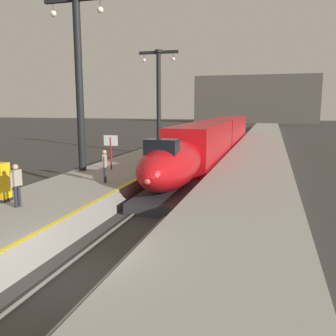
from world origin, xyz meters
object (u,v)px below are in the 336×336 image
passenger_near_edge (174,144)px  passenger_far_waiting (105,164)px  station_column_far (159,89)px  departure_info_board (111,145)px  highspeed_train_main (214,139)px  rolling_suitcase (175,153)px  station_column_mid (79,69)px  passenger_mid_platform (16,182)px

passenger_near_edge → passenger_far_waiting: bearing=-94.4°
passenger_near_edge → station_column_far: bearing=115.5°
station_column_far → departure_info_board: size_ratio=4.41×
highspeed_train_main → rolling_suitcase: 6.92m
passenger_far_waiting → departure_info_board: departure_info_board is taller
passenger_near_edge → passenger_far_waiting: size_ratio=1.00×
highspeed_train_main → station_column_far: size_ratio=4.19×
station_column_mid → passenger_mid_platform: bearing=-78.4°
station_column_far → departure_info_board: (1.51, -14.65, -4.10)m
passenger_far_waiting → rolling_suitcase: bearing=85.0°
passenger_far_waiting → departure_info_board: size_ratio=0.80×
highspeed_train_main → passenger_far_waiting: size_ratio=23.17×
highspeed_train_main → rolling_suitcase: highspeed_train_main is taller
departure_info_board → passenger_mid_platform: bearing=-89.2°
passenger_near_edge → passenger_mid_platform: (-2.08, -15.69, 0.00)m
highspeed_train_main → passenger_mid_platform: bearing=-100.9°
station_column_mid → station_column_far: bearing=90.0°
departure_info_board → station_column_far: bearing=95.9°
highspeed_train_main → station_column_mid: bearing=-112.6°
passenger_near_edge → passenger_mid_platform: bearing=-97.5°
passenger_far_waiting → highspeed_train_main: bearing=80.0°
passenger_far_waiting → rolling_suitcase: passenger_far_waiting is taller
station_column_mid → passenger_near_edge: 9.95m
departure_info_board → rolling_suitcase: bearing=71.2°
passenger_mid_platform → rolling_suitcase: (2.17, 15.57, -0.69)m
rolling_suitcase → passenger_far_waiting: bearing=-95.0°
station_column_mid → passenger_far_waiting: (2.90, -2.87, -5.04)m
rolling_suitcase → departure_info_board: 7.22m
rolling_suitcase → station_column_far: bearing=115.7°
highspeed_train_main → station_column_far: 7.69m
highspeed_train_main → passenger_far_waiting: (-3.00, -17.04, 0.12)m
highspeed_train_main → departure_info_board: 14.03m
highspeed_train_main → passenger_far_waiting: highspeed_train_main is taller
rolling_suitcase → departure_info_board: departure_info_board is taller
station_column_mid → rolling_suitcase: size_ratio=10.33×
passenger_mid_platform → station_column_far: bearing=94.0°
passenger_near_edge → departure_info_board: size_ratio=0.80×
station_column_mid → departure_info_board: 4.85m
passenger_mid_platform → passenger_far_waiting: 5.25m
rolling_suitcase → departure_info_board: size_ratio=0.46×
highspeed_train_main → station_column_mid: size_ratio=3.86×
passenger_near_edge → rolling_suitcase: (0.10, -0.13, -0.69)m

